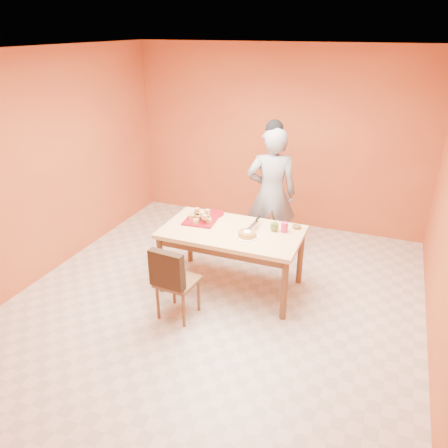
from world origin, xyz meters
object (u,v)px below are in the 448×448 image
at_px(checker_tin, 297,227).
at_px(dining_chair, 177,280).
at_px(magenta_glass, 284,227).
at_px(person, 271,194).
at_px(sponge_cake, 247,234).
at_px(red_dinner_plate, 214,214).
at_px(egg_ornament, 274,226).
at_px(pastry_platter, 201,220).
at_px(dining_table, 232,237).

bearing_deg(checker_tin, dining_chair, -133.21).
bearing_deg(magenta_glass, person, 116.11).
distance_m(dining_chair, sponge_cake, 0.93).
xyz_separation_m(dining_chair, red_dinner_plate, (-0.04, 1.11, 0.32)).
bearing_deg(red_dinner_plate, egg_ornament, -13.20).
bearing_deg(magenta_glass, checker_tin, 52.97).
bearing_deg(egg_ornament, red_dinner_plate, -175.01).
xyz_separation_m(pastry_platter, magenta_glass, (1.01, 0.08, 0.05)).
distance_m(person, pastry_platter, 1.07).
bearing_deg(dining_table, dining_chair, -113.99).
distance_m(red_dinner_plate, checker_tin, 1.06).
bearing_deg(checker_tin, dining_table, -154.46).
bearing_deg(pastry_platter, egg_ornament, 3.69).
height_order(red_dinner_plate, checker_tin, checker_tin).
bearing_deg(dining_chair, pastry_platter, 101.23).
distance_m(person, red_dinner_plate, 0.83).
xyz_separation_m(person, pastry_platter, (-0.63, -0.85, -0.12)).
distance_m(egg_ornament, checker_tin, 0.28).
distance_m(dining_chair, checker_tin, 1.52).
bearing_deg(sponge_cake, person, 91.33).
xyz_separation_m(dining_chair, magenta_glass, (0.91, 0.94, 0.37)).
height_order(person, sponge_cake, person).
relative_size(person, checker_tin, 17.63).
xyz_separation_m(egg_ornament, magenta_glass, (0.11, 0.03, -0.01)).
xyz_separation_m(egg_ornament, checker_tin, (0.22, 0.17, -0.05)).
bearing_deg(magenta_glass, pastry_platter, -175.29).
relative_size(pastry_platter, checker_tin, 3.62).
xyz_separation_m(dining_table, egg_ornament, (0.46, 0.15, 0.16)).
relative_size(red_dinner_plate, checker_tin, 2.58).
relative_size(person, pastry_platter, 4.87).
bearing_deg(person, checker_tin, 109.51).
distance_m(person, sponge_cake, 1.05).
distance_m(dining_table, person, 0.99).
distance_m(dining_table, dining_chair, 0.86).
bearing_deg(egg_ornament, person, 126.65).
bearing_deg(red_dinner_plate, person, 46.35).
distance_m(red_dinner_plate, egg_ornament, 0.86).
bearing_deg(magenta_glass, egg_ornament, -167.32).
height_order(pastry_platter, magenta_glass, magenta_glass).
distance_m(pastry_platter, magenta_glass, 1.01).
height_order(dining_chair, person, person).
height_order(dining_chair, magenta_glass, magenta_glass).
relative_size(person, egg_ornament, 14.41).
bearing_deg(dining_chair, red_dinner_plate, 96.62).
bearing_deg(dining_table, checker_tin, 25.54).
distance_m(magenta_glass, checker_tin, 0.19).
distance_m(red_dinner_plate, magenta_glass, 0.96).
bearing_deg(egg_ornament, dining_table, -143.20).
bearing_deg(checker_tin, sponge_cake, -137.43).
xyz_separation_m(dining_table, checker_tin, (0.68, 0.32, 0.11)).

